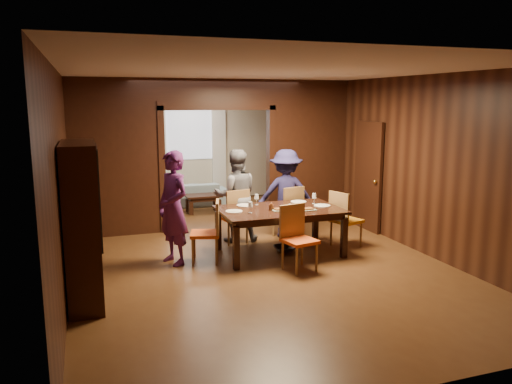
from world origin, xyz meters
name	(u,v)px	position (x,y,z in m)	size (l,w,h in m)	color
floor	(243,249)	(0.00, 0.00, 0.00)	(9.00, 9.00, 0.00)	#522F17
ceiling	(242,75)	(0.00, 0.00, 2.90)	(5.50, 9.00, 0.02)	silver
room_walls	(214,150)	(0.00, 1.89, 1.51)	(5.52, 9.01, 2.90)	black
person_purple	(173,208)	(-1.22, -0.37, 0.88)	(0.64, 0.42, 1.75)	#551D57
person_grey	(236,196)	(0.04, 0.53, 0.83)	(0.80, 0.62, 1.65)	slate
person_navy	(286,194)	(0.99, 0.50, 0.81)	(1.05, 0.60, 1.62)	#1D1A43
sofa	(187,194)	(-0.20, 3.85, 0.28)	(1.90, 0.74, 0.55)	#93B0C1
serving_bowl	(285,204)	(0.63, -0.36, 0.80)	(0.37, 0.37, 0.09)	black
dining_table	(280,231)	(0.50, -0.45, 0.38)	(1.96, 1.22, 0.76)	black
coffee_table	(203,203)	(0.01, 3.01, 0.20)	(0.80, 0.50, 0.40)	black
chair_left	(205,232)	(-0.76, -0.47, 0.48)	(0.44, 0.44, 0.97)	#C14612
chair_right	(346,219)	(1.75, -0.40, 0.48)	(0.44, 0.44, 0.97)	orange
chair_far_l	(233,215)	(-0.03, 0.47, 0.48)	(0.44, 0.44, 0.97)	#C84F12
chair_far_r	(287,212)	(0.99, 0.44, 0.48)	(0.44, 0.44, 0.97)	orange
chair_near	(300,239)	(0.47, -1.31, 0.48)	(0.44, 0.44, 0.97)	#E75015
hutch	(82,224)	(-2.53, -1.50, 1.00)	(0.40, 1.20, 2.00)	black
door_right	(368,176)	(2.70, 0.50, 1.05)	(0.06, 0.90, 2.10)	black
window_far	(189,133)	(0.00, 4.44, 1.70)	(1.20, 0.03, 1.30)	silver
curtain_left	(159,152)	(-0.75, 4.40, 1.25)	(0.35, 0.06, 2.40)	white
curtain_right	(219,150)	(0.75, 4.40, 1.25)	(0.35, 0.06, 2.40)	white
plate_left	(234,211)	(-0.27, -0.42, 0.77)	(0.27, 0.27, 0.01)	silver
plate_far_l	(245,205)	(0.03, -0.04, 0.77)	(0.27, 0.27, 0.01)	white
plate_far_r	(298,202)	(1.00, -0.05, 0.77)	(0.27, 0.27, 0.01)	white
plate_right	(322,205)	(1.25, -0.47, 0.77)	(0.27, 0.27, 0.01)	white
plate_near	(290,213)	(0.53, -0.81, 0.77)	(0.27, 0.27, 0.01)	silver
platter_a	(281,209)	(0.47, -0.57, 0.78)	(0.30, 0.20, 0.04)	gray
platter_b	(306,209)	(0.85, -0.70, 0.78)	(0.30, 0.20, 0.04)	gray
wineglass_left	(250,207)	(-0.06, -0.61, 0.85)	(0.08, 0.08, 0.18)	silver
wineglass_far	(257,200)	(0.24, -0.04, 0.85)	(0.08, 0.08, 0.18)	white
wineglass_right	(314,199)	(1.19, -0.28, 0.85)	(0.08, 0.08, 0.18)	white
tumbler	(290,209)	(0.53, -0.80, 0.83)	(0.07, 0.07, 0.14)	white
condiment_jar	(271,207)	(0.32, -0.51, 0.82)	(0.08, 0.08, 0.11)	#4C2611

